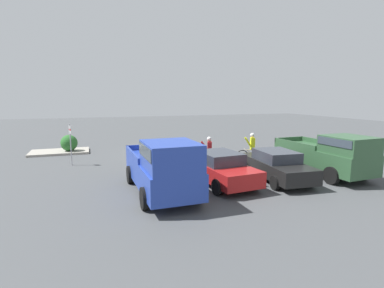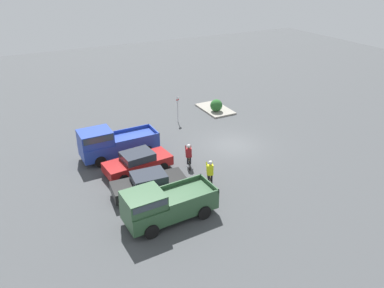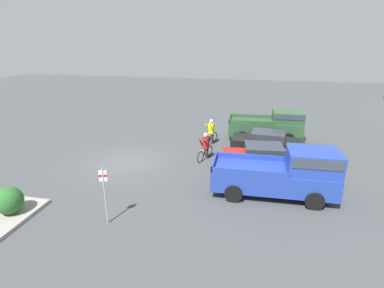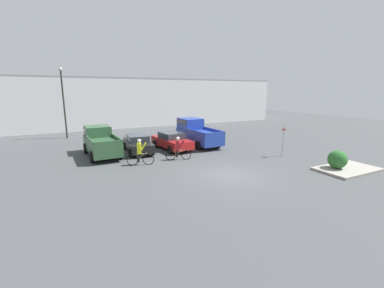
{
  "view_description": "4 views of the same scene",
  "coord_description": "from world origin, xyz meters",
  "views": [
    {
      "loc": [
        4.99,
        19.92,
        3.89
      ],
      "look_at": [
        -0.56,
        3.83,
        1.2
      ],
      "focal_mm": 28.0,
      "sensor_mm": 36.0,
      "label": 1
    },
    {
      "loc": [
        -21.49,
        14.72,
        13.0
      ],
      "look_at": [
        -0.56,
        3.83,
        1.2
      ],
      "focal_mm": 35.0,
      "sensor_mm": 36.0,
      "label": 2
    },
    {
      "loc": [
        15.32,
        7.15,
        6.9
      ],
      "look_at": [
        -0.56,
        3.83,
        1.2
      ],
      "focal_mm": 28.0,
      "sensor_mm": 36.0,
      "label": 3
    },
    {
      "loc": [
        -8.52,
        -11.89,
        4.84
      ],
      "look_at": [
        -0.56,
        3.83,
        1.2
      ],
      "focal_mm": 24.0,
      "sensor_mm": 36.0,
      "label": 4
    }
  ],
  "objects": [
    {
      "name": "cyclist_1",
      "position": [
        -4.14,
        4.41,
        0.89
      ],
      "size": [
        1.73,
        0.69,
        1.8
      ],
      "color": "black",
      "rests_on": "ground_plane"
    },
    {
      "name": "fire_lane_sign",
      "position": [
        6.04,
        1.79,
        1.44
      ],
      "size": [
        0.12,
        0.29,
        2.38
      ],
      "color": "#9E9EA3",
      "rests_on": "ground_plane"
    },
    {
      "name": "pickup_truck_1",
      "position": [
        2.34,
        8.77,
        1.18
      ],
      "size": [
        2.26,
        5.56,
        2.31
      ],
      "color": "#233D9E",
      "rests_on": "ground_plane"
    },
    {
      "name": "pickup_truck_0",
      "position": [
        -6.07,
        8.45,
        1.1
      ],
      "size": [
        2.36,
        5.2,
        2.12
      ],
      "color": "#2D5133",
      "rests_on": "ground_plane"
    },
    {
      "name": "sedan_1",
      "position": [
        -0.45,
        7.86,
        0.73
      ],
      "size": [
        2.29,
        4.64,
        1.44
      ],
      "color": "maroon",
      "rests_on": "ground_plane"
    },
    {
      "name": "curb_island",
      "position": [
        7.04,
        -2.6,
        0.07
      ],
      "size": [
        3.87,
        2.31,
        0.15
      ],
      "primitive_type": "cube",
      "color": "gray",
      "rests_on": "ground_plane"
    },
    {
      "name": "ground_plane",
      "position": [
        0.0,
        0.0,
        0.0
      ],
      "size": [
        80.0,
        80.0,
        0.0
      ],
      "primitive_type": "plane",
      "color": "#424447"
    },
    {
      "name": "sedan_0",
      "position": [
        -3.25,
        8.17,
        0.7
      ],
      "size": [
        2.16,
        4.61,
        1.4
      ],
      "color": "black",
      "rests_on": "ground_plane"
    },
    {
      "name": "shrub",
      "position": [
        6.39,
        -2.33,
        0.71
      ],
      "size": [
        1.13,
        1.13,
        1.13
      ],
      "color": "#286028",
      "rests_on": "curb_island"
    },
    {
      "name": "cyclist_0",
      "position": [
        -1.34,
        4.48,
        0.85
      ],
      "size": [
        1.73,
        0.7,
        1.7
      ],
      "color": "black",
      "rests_on": "ground_plane"
    }
  ]
}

